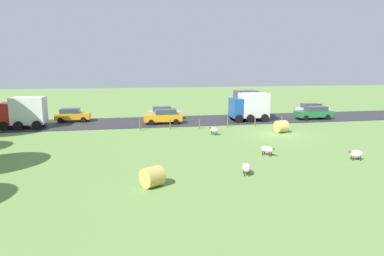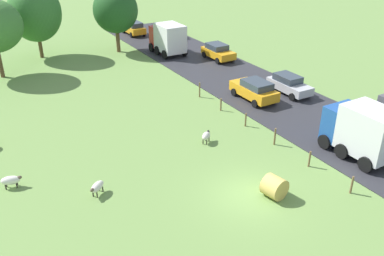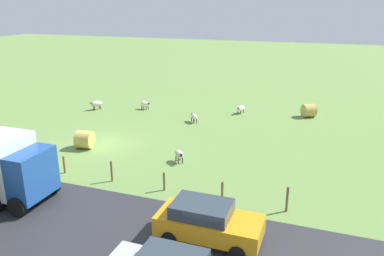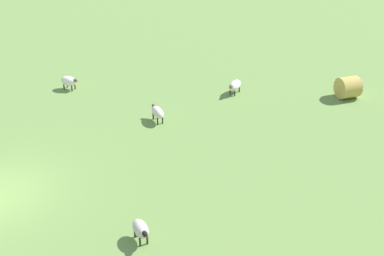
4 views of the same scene
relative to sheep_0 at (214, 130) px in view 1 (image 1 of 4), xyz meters
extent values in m
plane|color=#6B8E47|center=(-1.22, -6.23, -0.51)|extent=(160.00, 160.00, 0.00)
cube|color=#2D2D33|center=(8.95, -6.23, -0.48)|extent=(8.00, 80.00, 0.06)
ellipsoid|color=beige|center=(-0.01, -0.01, 0.01)|extent=(1.00, 0.94, 0.48)
ellipsoid|color=black|center=(0.32, 0.26, 0.11)|extent=(0.32, 0.30, 0.20)
cylinder|color=#2D2823|center=(0.09, 0.25, -0.34)|extent=(0.07, 0.07, 0.34)
cylinder|color=#2D2823|center=(0.26, 0.04, -0.34)|extent=(0.07, 0.07, 0.34)
cylinder|color=#2D2823|center=(-0.29, -0.07, -0.34)|extent=(0.07, 0.07, 0.34)
cylinder|color=#2D2823|center=(-0.12, -0.27, -0.34)|extent=(0.07, 0.07, 0.34)
ellipsoid|color=silver|center=(-12.23, 1.13, -0.04)|extent=(1.14, 0.76, 0.50)
ellipsoid|color=brown|center=(-11.75, 1.01, 0.08)|extent=(0.30, 0.24, 0.20)
cylinder|color=#2D2823|center=(-11.92, 1.19, -0.37)|extent=(0.07, 0.07, 0.29)
cylinder|color=#2D2823|center=(-11.99, 0.93, -0.37)|extent=(0.07, 0.07, 0.29)
cylinder|color=#2D2823|center=(-12.48, 1.34, -0.37)|extent=(0.07, 0.07, 0.29)
cylinder|color=#2D2823|center=(-12.55, 1.08, -0.37)|extent=(0.07, 0.07, 0.29)
ellipsoid|color=white|center=(-10.60, -7.70, -0.03)|extent=(0.68, 1.01, 0.53)
ellipsoid|color=brown|center=(-10.52, -7.26, 0.09)|extent=(0.22, 0.29, 0.20)
cylinder|color=#2D2823|center=(-10.70, -7.42, -0.37)|extent=(0.07, 0.07, 0.29)
cylinder|color=#2D2823|center=(-10.41, -7.47, -0.37)|extent=(0.07, 0.07, 0.29)
cylinder|color=#2D2823|center=(-10.79, -7.93, -0.37)|extent=(0.07, 0.07, 0.29)
cylinder|color=#2D2823|center=(-10.50, -7.98, -0.37)|extent=(0.07, 0.07, 0.29)
ellipsoid|color=silver|center=(-8.26, -1.95, -0.01)|extent=(1.11, 1.02, 0.46)
ellipsoid|color=brown|center=(-8.64, -2.26, 0.09)|extent=(0.32, 0.30, 0.20)
cylinder|color=#2D2823|center=(-8.40, -2.23, -0.35)|extent=(0.07, 0.07, 0.33)
cylinder|color=#2D2823|center=(-8.56, -2.03, -0.35)|extent=(0.07, 0.07, 0.33)
cylinder|color=#2D2823|center=(-7.95, -1.87, -0.35)|extent=(0.07, 0.07, 0.33)
cylinder|color=#2D2823|center=(-8.11, -1.67, -0.35)|extent=(0.07, 0.07, 0.33)
cylinder|color=tan|center=(-13.19, 6.97, 0.05)|extent=(1.51, 1.48, 1.14)
cylinder|color=tan|center=(-0.08, -7.01, 0.10)|extent=(1.40, 1.26, 1.23)
cylinder|color=brown|center=(3.79, -8.93, 0.03)|extent=(0.12, 0.12, 1.08)
cylinder|color=brown|center=(3.79, -5.74, 0.02)|extent=(0.12, 0.12, 1.06)
cylinder|color=brown|center=(3.79, -2.54, 0.09)|extent=(0.12, 0.12, 1.21)
cylinder|color=brown|center=(3.79, 0.65, 0.00)|extent=(0.12, 0.12, 1.03)
cylinder|color=brown|center=(3.79, 3.84, 0.00)|extent=(0.12, 0.12, 1.02)
cylinder|color=brown|center=(3.79, 7.04, 0.13)|extent=(0.12, 0.12, 1.29)
cube|color=#1E4C99|center=(10.53, -8.97, 1.18)|extent=(2.58, 1.20, 2.30)
cube|color=#4C4C51|center=(10.53, -7.03, 1.53)|extent=(2.58, 2.69, 3.01)
cylinder|color=black|center=(11.82, -8.97, 0.03)|extent=(0.30, 0.96, 0.96)
cylinder|color=black|center=(9.24, -8.97, 0.03)|extent=(0.30, 0.96, 0.96)
cylinder|color=black|center=(11.82, -7.70, 0.03)|extent=(0.30, 0.96, 0.96)
cylinder|color=black|center=(9.24, -7.70, 0.03)|extent=(0.30, 0.96, 0.96)
cylinder|color=black|center=(11.82, -6.23, 0.03)|extent=(0.30, 0.96, 0.96)
cylinder|color=black|center=(9.24, -6.23, 0.03)|extent=(0.30, 0.96, 0.96)
cube|color=#1E4C99|center=(7.39, -4.66, 1.18)|extent=(2.38, 1.20, 2.30)
cube|color=silver|center=(7.39, -6.90, 1.48)|extent=(2.38, 3.30, 2.91)
cylinder|color=black|center=(6.20, -4.66, 0.03)|extent=(0.30, 0.96, 0.96)
cylinder|color=black|center=(8.58, -4.66, 0.03)|extent=(0.30, 0.96, 0.96)
cylinder|color=black|center=(6.20, -6.08, 0.03)|extent=(0.30, 0.96, 0.96)
cylinder|color=black|center=(8.58, -6.08, 0.03)|extent=(0.30, 0.96, 0.96)
cylinder|color=black|center=(6.20, -7.89, 0.03)|extent=(0.30, 0.96, 0.96)
cylinder|color=black|center=(8.58, -7.89, 0.03)|extent=(0.30, 0.96, 0.96)
cube|color=#B21919|center=(7.18, 20.95, 1.18)|extent=(2.37, 1.20, 2.30)
cube|color=silver|center=(7.18, 18.71, 1.45)|extent=(2.37, 3.29, 2.85)
cylinder|color=black|center=(6.00, 20.95, 0.03)|extent=(0.30, 0.96, 0.96)
cylinder|color=black|center=(8.36, 20.95, 0.03)|extent=(0.30, 0.96, 0.96)
cylinder|color=black|center=(6.00, 19.53, 0.03)|extent=(0.30, 0.96, 0.96)
cylinder|color=black|center=(8.36, 19.53, 0.03)|extent=(0.30, 0.96, 0.96)
cylinder|color=black|center=(6.00, 17.72, 0.03)|extent=(0.30, 0.96, 0.96)
cylinder|color=black|center=(8.36, 17.72, 0.03)|extent=(0.30, 0.96, 0.96)
cube|color=orange|center=(7.34, 4.27, 0.26)|extent=(1.91, 4.36, 0.80)
cube|color=#333D47|center=(7.34, 3.94, 0.94)|extent=(1.68, 2.40, 0.56)
cylinder|color=black|center=(6.38, 5.69, -0.13)|extent=(0.22, 0.64, 0.64)
cylinder|color=black|center=(8.29, 5.69, -0.13)|extent=(0.22, 0.64, 0.64)
cylinder|color=black|center=(6.38, 2.85, -0.13)|extent=(0.22, 0.64, 0.64)
cylinder|color=black|center=(8.29, 2.85, -0.13)|extent=(0.22, 0.64, 0.64)
cube|color=#B7B7BC|center=(10.75, 3.72, 0.21)|extent=(1.72, 4.11, 0.69)
cube|color=#333D47|center=(10.75, 4.03, 0.83)|extent=(1.51, 2.26, 0.56)
cylinder|color=black|center=(11.61, 2.38, -0.13)|extent=(0.22, 0.64, 0.64)
cylinder|color=black|center=(9.89, 2.38, -0.13)|extent=(0.22, 0.64, 0.64)
cylinder|color=black|center=(11.61, 5.05, -0.13)|extent=(0.22, 0.64, 0.64)
cylinder|color=black|center=(9.89, 5.05, -0.13)|extent=(0.22, 0.64, 0.64)
cube|color=silver|center=(10.99, -17.10, 0.19)|extent=(1.78, 4.35, 0.65)
cube|color=#333D47|center=(10.99, -16.77, 0.79)|extent=(1.57, 2.39, 0.56)
cylinder|color=black|center=(11.88, -18.51, -0.13)|extent=(0.22, 0.64, 0.64)
cylinder|color=black|center=(10.10, -18.51, -0.13)|extent=(0.22, 0.64, 0.64)
cylinder|color=black|center=(11.88, -15.68, -0.13)|extent=(0.22, 0.64, 0.64)
cylinder|color=black|center=(10.10, -15.68, -0.13)|extent=(0.22, 0.64, 0.64)
cube|color=#237238|center=(7.14, -14.85, 0.23)|extent=(1.79, 4.55, 0.73)
cube|color=#333D47|center=(7.14, -15.19, 0.88)|extent=(1.58, 2.50, 0.56)
cylinder|color=black|center=(6.24, -13.37, -0.13)|extent=(0.22, 0.64, 0.64)
cylinder|color=black|center=(8.03, -13.37, -0.13)|extent=(0.22, 0.64, 0.64)
cylinder|color=black|center=(6.24, -16.32, -0.13)|extent=(0.22, 0.64, 0.64)
cylinder|color=black|center=(8.03, -16.32, -0.13)|extent=(0.22, 0.64, 0.64)
cube|color=orange|center=(10.86, 14.81, 0.22)|extent=(1.89, 3.99, 0.71)
cube|color=#333D47|center=(10.86, 15.11, 0.86)|extent=(1.66, 2.19, 0.56)
cylinder|color=black|center=(11.80, 13.51, -0.13)|extent=(0.22, 0.64, 0.64)
cylinder|color=black|center=(9.92, 13.51, -0.13)|extent=(0.22, 0.64, 0.64)
cylinder|color=black|center=(11.80, 16.10, -0.13)|extent=(0.22, 0.64, 0.64)
cylinder|color=black|center=(9.92, 16.10, -0.13)|extent=(0.22, 0.64, 0.64)
camera|label=1|loc=(-30.88, 8.12, 6.03)|focal=31.03mm
camera|label=2|loc=(-13.40, -20.84, 13.15)|focal=39.16mm
camera|label=3|loc=(20.47, 8.26, 9.00)|focal=35.59mm
camera|label=4|loc=(12.70, 4.90, 11.58)|focal=48.46mm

